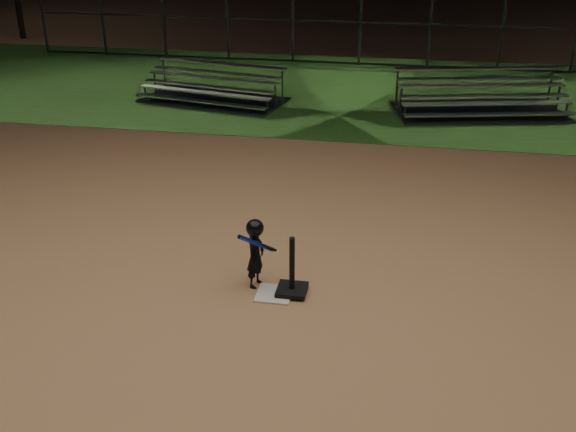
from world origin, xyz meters
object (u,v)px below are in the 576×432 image
object	(u,v)px
batting_tee	(292,282)
child_batter	(256,251)
home_plate	(274,294)
bleacher_right	(479,105)
bleacher_left	(213,95)

from	to	relation	value
batting_tee	child_batter	bearing A→B (deg)	167.18
home_plate	bleacher_right	world-z (taller)	bleacher_right
child_batter	bleacher_right	world-z (taller)	child_batter
bleacher_right	home_plate	bearing A→B (deg)	-122.87
home_plate	child_batter	bearing A→B (deg)	146.05
bleacher_left	child_batter	bearing A→B (deg)	-59.10
home_plate	bleacher_right	distance (m)	9.16
batting_tee	bleacher_right	xyz separation A→B (m)	(2.95, 8.52, 0.03)
child_batter	bleacher_left	distance (m)	8.78
home_plate	bleacher_left	size ratio (longest dim) A/B	0.12
batting_tee	bleacher_right	size ratio (longest dim) A/B	0.19
child_batter	home_plate	bearing A→B (deg)	-106.74
batting_tee	bleacher_left	distance (m)	9.06
batting_tee	bleacher_left	bearing A→B (deg)	112.24
home_plate	batting_tee	world-z (taller)	batting_tee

